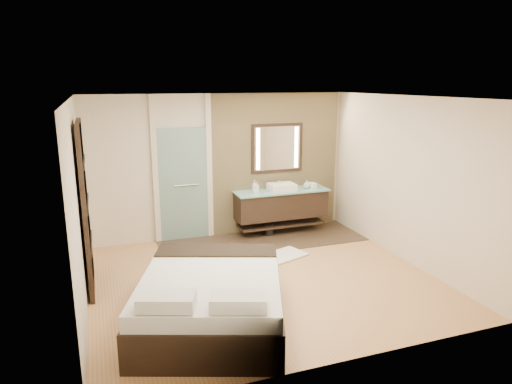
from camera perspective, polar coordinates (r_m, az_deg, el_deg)
name	(u,v)px	position (r m, az deg, el deg)	size (l,w,h in m)	color
floor	(262,279)	(7.03, 0.81, -10.81)	(5.00, 5.00, 0.00)	#AF7C49
tile_strip	(263,240)	(8.62, 0.85, -6.05)	(3.80, 1.30, 0.01)	#33241C
stone_wall	(276,163)	(9.00, 2.51, 3.66)	(2.60, 0.08, 2.70)	tan
vanity	(281,204)	(8.90, 3.16, -1.54)	(1.85, 0.55, 0.88)	black
mirror_unit	(277,148)	(8.90, 2.66, 5.50)	(1.06, 0.04, 0.96)	black
frosted_door	(183,180)	(8.52, -9.10, 1.51)	(1.10, 0.12, 2.70)	#ABD8D2
shoji_partition	(86,206)	(6.82, -20.53, -1.70)	(0.06, 1.20, 2.40)	black
bed	(212,299)	(5.73, -5.58, -13.17)	(2.29, 2.54, 0.81)	black
bath_mat	(284,255)	(7.90, 3.55, -7.86)	(0.72, 0.50, 0.02)	white
waste_bin	(269,230)	(8.88, 1.64, -4.73)	(0.18, 0.18, 0.22)	black
tissue_box	(313,185)	(9.05, 7.11, 0.82)	(0.12, 0.12, 0.10)	white
soap_bottle_a	(254,186)	(8.62, -0.19, 0.71)	(0.09, 0.09, 0.23)	silver
soap_bottle_b	(257,187)	(8.63, 0.09, 0.60)	(0.09, 0.09, 0.19)	#B2B2B2
soap_bottle_c	(307,184)	(8.99, 6.35, 0.96)	(0.13, 0.13, 0.16)	#A4CFCA
cup	(308,184)	(9.16, 6.48, 0.96)	(0.12, 0.12, 0.09)	white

